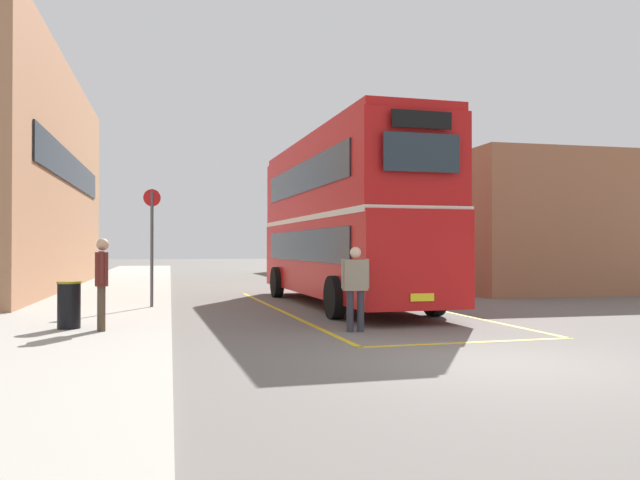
{
  "coord_description": "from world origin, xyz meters",
  "views": [
    {
      "loc": [
        -4.54,
        -8.51,
        1.66
      ],
      "look_at": [
        0.03,
        11.0,
        1.88
      ],
      "focal_mm": 36.09,
      "sensor_mm": 36.0,
      "label": 1
    }
  ],
  "objects_px": {
    "pedestrian_waiting_near": "(102,277)",
    "litter_bin": "(69,305)",
    "single_deck_bus": "(305,247)",
    "bus_stop_sign": "(152,237)",
    "pedestrian_boarding": "(355,283)",
    "double_decker_bus": "(343,217)"
  },
  "relations": [
    {
      "from": "pedestrian_waiting_near",
      "to": "litter_bin",
      "type": "relative_size",
      "value": 1.91
    },
    {
      "from": "single_deck_bus",
      "to": "bus_stop_sign",
      "type": "bearing_deg",
      "value": -111.29
    },
    {
      "from": "pedestrian_boarding",
      "to": "pedestrian_waiting_near",
      "type": "height_order",
      "value": "pedestrian_waiting_near"
    },
    {
      "from": "single_deck_bus",
      "to": "litter_bin",
      "type": "height_order",
      "value": "single_deck_bus"
    },
    {
      "from": "pedestrian_boarding",
      "to": "litter_bin",
      "type": "bearing_deg",
      "value": 173.05
    },
    {
      "from": "double_decker_bus",
      "to": "pedestrian_waiting_near",
      "type": "height_order",
      "value": "double_decker_bus"
    },
    {
      "from": "double_decker_bus",
      "to": "pedestrian_boarding",
      "type": "xyz_separation_m",
      "value": [
        -1.29,
        -5.62,
        -1.56
      ]
    },
    {
      "from": "litter_bin",
      "to": "bus_stop_sign",
      "type": "xyz_separation_m",
      "value": [
        1.38,
        4.15,
        1.34
      ]
    },
    {
      "from": "pedestrian_boarding",
      "to": "bus_stop_sign",
      "type": "bearing_deg",
      "value": 129.69
    },
    {
      "from": "pedestrian_waiting_near",
      "to": "bus_stop_sign",
      "type": "height_order",
      "value": "bus_stop_sign"
    },
    {
      "from": "pedestrian_waiting_near",
      "to": "litter_bin",
      "type": "distance_m",
      "value": 0.94
    },
    {
      "from": "pedestrian_boarding",
      "to": "litter_bin",
      "type": "relative_size",
      "value": 1.89
    },
    {
      "from": "single_deck_bus",
      "to": "pedestrian_boarding",
      "type": "relative_size",
      "value": 5.4
    },
    {
      "from": "bus_stop_sign",
      "to": "pedestrian_waiting_near",
      "type": "bearing_deg",
      "value": -99.39
    },
    {
      "from": "double_decker_bus",
      "to": "pedestrian_waiting_near",
      "type": "bearing_deg",
      "value": -138.0
    },
    {
      "from": "bus_stop_sign",
      "to": "litter_bin",
      "type": "bearing_deg",
      "value": -108.45
    },
    {
      "from": "bus_stop_sign",
      "to": "double_decker_bus",
      "type": "bearing_deg",
      "value": 8.84
    },
    {
      "from": "litter_bin",
      "to": "bus_stop_sign",
      "type": "distance_m",
      "value": 4.57
    },
    {
      "from": "double_decker_bus",
      "to": "litter_bin",
      "type": "bearing_deg",
      "value": -143.26
    },
    {
      "from": "double_decker_bus",
      "to": "bus_stop_sign",
      "type": "bearing_deg",
      "value": -171.16
    },
    {
      "from": "single_deck_bus",
      "to": "pedestrian_waiting_near",
      "type": "xyz_separation_m",
      "value": [
        -9.38,
        -26.73,
        -0.53
      ]
    },
    {
      "from": "single_deck_bus",
      "to": "pedestrian_waiting_near",
      "type": "distance_m",
      "value": 28.33
    }
  ]
}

